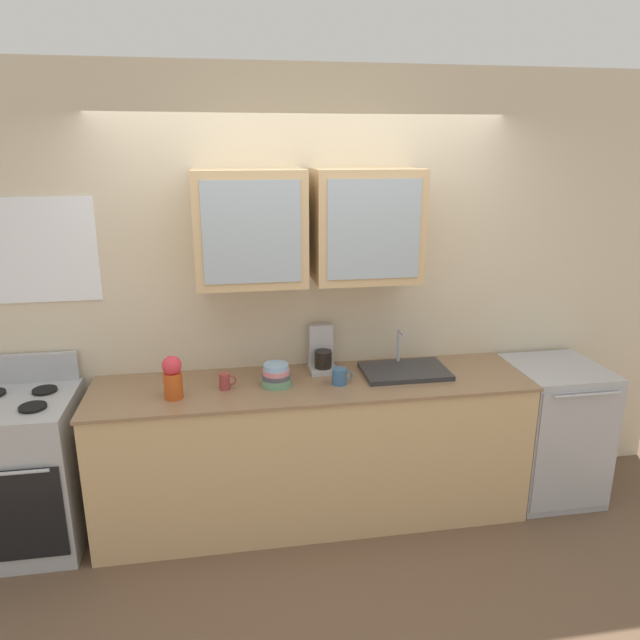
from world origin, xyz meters
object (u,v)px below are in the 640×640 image
Objects in this scene: cup_near_bowls at (225,381)px; dishwasher at (551,430)px; sink_faucet at (405,370)px; vase at (173,377)px; cup_near_sink at (340,376)px; stove_range at (24,473)px; bowl_stack at (276,376)px; coffee_maker at (322,353)px.

cup_near_bowls reaches higher than dishwasher.
sink_faucet is 2.12× the size of vase.
cup_near_sink is at bearing -178.01° from dishwasher.
vase is (0.90, -0.10, 0.58)m from stove_range.
bowl_stack reaches higher than cup_near_sink.
sink_faucet is 4.22× the size of cup_near_sink.
sink_faucet is 5.18× the size of cup_near_bowls.
sink_faucet is 0.54m from coffee_maker.
dishwasher is (2.17, 0.01, -0.51)m from cup_near_bowls.
cup_near_sink is at bearing -76.53° from coffee_maker.
stove_range is at bearing 179.12° from cup_near_bowls.
vase is 2.45× the size of cup_near_bowls.
sink_faucet is at bearing 6.10° from vase.
bowl_stack is 0.61m from vase.
vase is at bearing -164.81° from cup_near_bowls.
dishwasher is at bearing -7.97° from coffee_maker.
stove_range is at bearing 179.93° from dishwasher.
coffee_maker is (1.82, 0.21, 0.56)m from stove_range.
coffee_maker is (0.91, 0.31, -0.02)m from vase.
cup_near_bowls is 0.36× the size of coffee_maker.
bowl_stack is 0.64× the size of coffee_maker.
cup_near_sink is 0.44× the size of coffee_maker.
coffee_maker is (-0.51, 0.16, 0.09)m from sink_faucet.
sink_faucet is 1.85× the size of coffee_maker.
cup_near_sink is 0.69m from cup_near_bowls.
bowl_stack is at bearing 1.23° from cup_near_bowls.
stove_range is 1.95m from cup_near_sink.
stove_range reaches higher than dishwasher.
stove_range is 5.97× the size of bowl_stack.
vase is at bearing -173.90° from sink_faucet.
stove_range is 8.68× the size of cup_near_sink.
sink_faucet is at bearing 13.92° from cup_near_sink.
stove_range is 1.59m from bowl_stack.
cup_near_bowls is (-0.30, -0.01, -0.01)m from bowl_stack.
vase reaches higher than sink_faucet.
vase is 0.98m from cup_near_sink.
cup_near_sink is (0.38, -0.04, -0.01)m from bowl_stack.
bowl_stack is 1.93m from dishwasher.
cup_near_sink reaches higher than cup_near_bowls.
coffee_maker is at bearing 162.77° from sink_faucet.
bowl_stack is at bearing -179.77° from dishwasher.
cup_near_bowls is at bearing -0.88° from stove_range.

